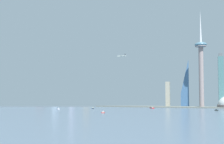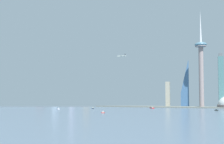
{
  "view_description": "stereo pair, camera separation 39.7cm",
  "coord_description": "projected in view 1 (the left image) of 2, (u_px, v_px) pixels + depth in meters",
  "views": [
    {
      "loc": [
        216.18,
        -560.15,
        52.72
      ],
      "look_at": [
        -44.67,
        396.37,
        113.01
      ],
      "focal_mm": 49.04,
      "sensor_mm": 36.0,
      "label": 1
    },
    {
      "loc": [
        216.56,
        -560.04,
        52.72
      ],
      "look_at": [
        -44.67,
        396.37,
        113.01
      ],
      "focal_mm": 49.04,
      "sensor_mm": 36.0,
      "label": 2
    }
  ],
  "objects": [
    {
      "name": "boat_1",
      "position": [
        58.0,
        109.0,
        859.83
      ],
      "size": [
        8.86,
        7.72,
        4.11
      ],
      "rotation": [
        0.0,
        0.0,
        5.65
      ],
      "color": "white",
      "rests_on": "ground"
    },
    {
      "name": "skyscraper_5",
      "position": [
        185.0,
        84.0,
        1007.83
      ],
      "size": [
        26.27,
        19.27,
        151.35
      ],
      "color": "#3D638D",
      "rests_on": "ground"
    },
    {
      "name": "skyscraper_0",
      "position": [
        168.0,
        94.0,
        981.15
      ],
      "size": [
        12.92,
        27.58,
        81.07
      ],
      "color": "gray",
      "rests_on": "ground"
    },
    {
      "name": "observation_tower",
      "position": [
        201.0,
        61.0,
        942.18
      ],
      "size": [
        37.23,
        37.23,
        303.36
      ],
      "color": "gray",
      "rests_on": "ground"
    },
    {
      "name": "ground_plane",
      "position": [
        81.0,
        118.0,
        592.99
      ],
      "size": [
        6000.0,
        6000.0,
        0.0
      ],
      "primitive_type": "plane",
      "color": "#4A5C6E"
    },
    {
      "name": "boat_2",
      "position": [
        103.0,
        112.0,
        719.06
      ],
      "size": [
        8.16,
        3.41,
        7.0
      ],
      "rotation": [
        0.0,
        0.0,
        0.02
      ],
      "color": "#A81A17",
      "rests_on": "ground"
    },
    {
      "name": "skyscraper_1",
      "position": [
        55.0,
        93.0,
        1142.14
      ],
      "size": [
        16.96,
        22.22,
        92.51
      ],
      "color": "#A2B9CF",
      "rests_on": "ground"
    },
    {
      "name": "airplane",
      "position": [
        121.0,
        56.0,
        955.37
      ],
      "size": [
        32.85,
        35.59,
        7.97
      ],
      "rotation": [
        0.0,
        0.0,
        2.78
      ],
      "color": "#B7C4BB"
    },
    {
      "name": "boat_3",
      "position": [
        93.0,
        108.0,
        886.61
      ],
      "size": [
        6.93,
        3.3,
        4.11
      ],
      "rotation": [
        0.0,
        0.0,
        6.05
      ],
      "color": "#162138",
      "rests_on": "ground"
    },
    {
      "name": "boat_0",
      "position": [
        152.0,
        108.0,
        906.78
      ],
      "size": [
        15.77,
        18.42,
        7.87
      ],
      "rotation": [
        0.0,
        0.0,
        2.18
      ],
      "color": "red",
      "rests_on": "ground"
    },
    {
      "name": "skyscraper_3",
      "position": [
        87.0,
        94.0,
        1075.75
      ],
      "size": [
        20.08,
        14.05,
        82.7
      ],
      "color": "gray",
      "rests_on": "ground"
    },
    {
      "name": "skyscraper_4",
      "position": [
        40.0,
        98.0,
        1153.24
      ],
      "size": [
        27.82,
        15.33,
        50.13
      ],
      "color": "slate",
      "rests_on": "ground"
    },
    {
      "name": "boat_4",
      "position": [
        216.0,
        110.0,
        797.42
      ],
      "size": [
        9.61,
        6.44,
        8.38
      ],
      "rotation": [
        0.0,
        0.0,
        5.86
      ],
      "color": "black",
      "rests_on": "ground"
    },
    {
      "name": "skyscraper_2",
      "position": [
        221.0,
        81.0,
        948.52
      ],
      "size": [
        16.07,
        17.67,
        169.62
      ],
      "color": "#467376",
      "rests_on": "ground"
    },
    {
      "name": "skyscraper_6",
      "position": [
        72.0,
        83.0,
        1121.18
      ],
      "size": [
        12.74,
        20.71,
        168.44
      ],
      "color": "#A8A8C3",
      "rests_on": "ground"
    },
    {
      "name": "waterfront_pier",
      "position": [
        127.0,
        106.0,
        993.43
      ],
      "size": [
        924.62,
        40.22,
        3.37
      ],
      "primitive_type": "cube",
      "color": "#5B635D",
      "rests_on": "ground"
    }
  ]
}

